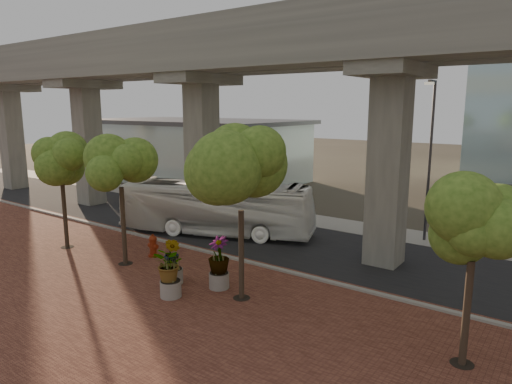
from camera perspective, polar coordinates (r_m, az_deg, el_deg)
The scene contains 18 objects.
ground at distance 24.72m, azimuth 0.68°, elevation -7.43°, with size 160.00×160.00×0.00m, color #322E24.
brick_plaza at distance 19.17m, azimuth -13.64°, elevation -13.18°, with size 70.00×13.00×0.06m, color brown.
asphalt_road at distance 26.30m, azimuth 3.21°, elevation -6.28°, with size 90.00×8.00×0.04m, color black.
curb_strip at distance 23.18m, azimuth -2.21°, elevation -8.49°, with size 70.00×0.25×0.16m, color gray.
far_sidewalk at distance 30.90m, azimuth 8.74°, elevation -3.79°, with size 90.00×3.00×0.06m, color gray.
transit_viaduct at distance 25.16m, azimuth 3.38°, elevation 9.75°, with size 72.00×5.60×12.40m.
station_pavilion at distance 48.83m, azimuth -7.71°, elevation 5.34°, with size 23.00×13.00×6.30m.
transit_bus at distance 27.65m, azimuth -5.00°, elevation -1.99°, with size 2.76×11.77×3.28m, color white.
fire_hydrant at distance 24.19m, azimuth -12.74°, elevation -6.56°, with size 0.59×0.53×1.18m.
planter_front at distance 18.90m, azimuth -10.71°, elevation -9.16°, with size 1.91×1.91×2.10m.
planter_right at distance 19.47m, azimuth -4.68°, elevation -8.13°, with size 2.11×2.11×2.25m.
planter_left at distance 20.26m, azimuth -10.39°, elevation -7.84°, with size 1.88×1.88×2.07m.
street_tree_far_west at distance 26.40m, azimuth -23.19°, elevation 2.95°, with size 3.25×3.25×5.97m.
street_tree_near_west at distance 22.51m, azimuth -16.62°, elevation 3.13°, with size 3.53×3.53×6.48m.
street_tree_near_east at distance 17.54m, azimuth -1.90°, elevation 1.67°, with size 4.33×4.33×6.87m.
street_tree_far_east at distance 14.39m, azimuth 25.62°, elevation -4.15°, with size 3.33×3.33×5.75m.
streetlamp_west at distance 34.09m, azimuth -7.15°, elevation 5.71°, with size 0.41×1.19×8.19m.
streetlamp_east at distance 27.28m, azimuth 20.91°, elevation 4.88°, with size 0.45×1.31×9.02m.
Camera 1 is at (13.54, -19.20, 7.70)m, focal length 32.00 mm.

